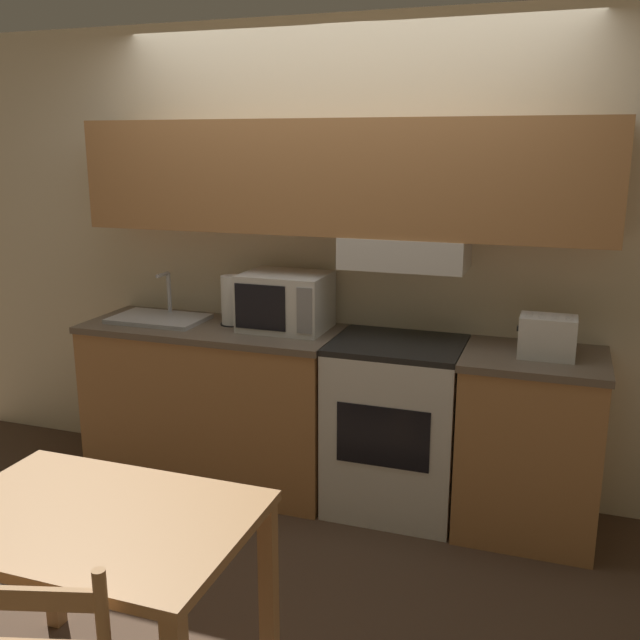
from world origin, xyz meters
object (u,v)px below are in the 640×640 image
stove_range (395,426)px  sink_basin (159,318)px  dining_table (96,546)px  paper_towel_roll (232,300)px  toaster (547,336)px  microwave (286,301)px

stove_range → sink_basin: 1.47m
stove_range → dining_table: stove_range is taller
stove_range → paper_towel_roll: bearing=176.7°
sink_basin → dining_table: size_ratio=0.52×
toaster → sink_basin: size_ratio=0.52×
toaster → dining_table: (-1.32, -1.69, -0.39)m
stove_range → sink_basin: size_ratio=1.75×
toaster → dining_table: size_ratio=0.27×
sink_basin → paper_towel_roll: paper_towel_roll is taller
toaster → paper_towel_roll: 1.68m
microwave → dining_table: size_ratio=0.45×
toaster → sink_basin: bearing=179.6°
toaster → microwave: bearing=176.5°
stove_range → toaster: toaster is taller
sink_basin → dining_table: sink_basin is taller
dining_table → stove_range: bearing=70.7°
stove_range → microwave: bearing=174.4°
microwave → dining_table: microwave is taller
paper_towel_roll → dining_table: 1.85m
stove_range → paper_towel_roll: paper_towel_roll is taller
sink_basin → stove_range: bearing=0.2°
stove_range → dining_table: size_ratio=0.90×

